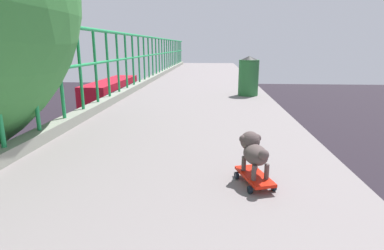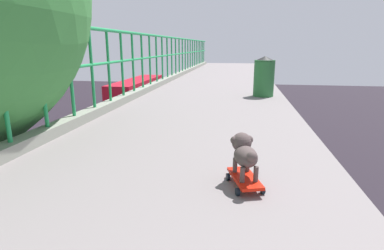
% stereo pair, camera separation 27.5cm
% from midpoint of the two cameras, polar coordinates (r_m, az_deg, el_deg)
% --- Properties ---
extents(car_black_fifth, '(1.89, 4.17, 1.40)m').
position_cam_midpoint_polar(car_black_fifth, '(15.08, -21.11, -11.62)').
color(car_black_fifth, black).
rests_on(car_black_fifth, ground).
extents(car_grey_sixth, '(1.74, 4.48, 1.39)m').
position_cam_midpoint_polar(car_grey_sixth, '(20.07, -24.07, -5.41)').
color(car_grey_sixth, slate).
rests_on(car_grey_sixth, ground).
extents(car_white_seventh, '(1.99, 4.21, 1.42)m').
position_cam_midpoint_polar(car_white_seventh, '(21.54, -10.65, -3.07)').
color(car_white_seventh, silver).
rests_on(car_white_seventh, ground).
extents(city_bus, '(2.71, 11.91, 3.48)m').
position_cam_midpoint_polar(city_bus, '(34.26, -9.69, 5.63)').
color(city_bus, '#B10F20').
rests_on(city_bus, ground).
extents(toy_skateboard, '(0.30, 0.44, 0.08)m').
position_cam_midpoint_polar(toy_skateboard, '(2.47, 12.81, -9.64)').
color(toy_skateboard, red).
rests_on(toy_skateboard, overpass_deck).
extents(small_dog, '(0.24, 0.38, 0.32)m').
position_cam_midpoint_polar(small_dog, '(2.43, 12.76, -4.81)').
color(small_dog, '#504140').
rests_on(small_dog, toy_skateboard).
extents(litter_bin, '(0.44, 0.44, 0.84)m').
position_cam_midpoint_polar(litter_bin, '(6.87, 14.16, 8.67)').
color(litter_bin, '#2A6834').
rests_on(litter_bin, overpass_deck).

